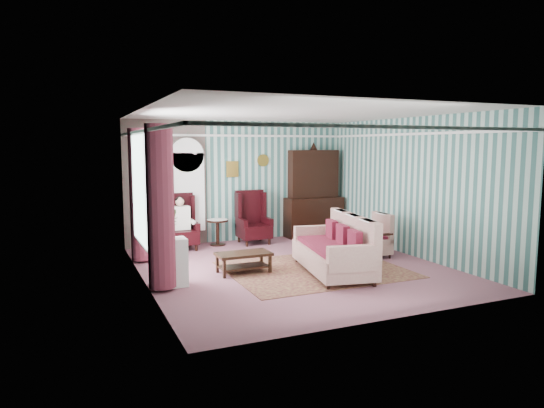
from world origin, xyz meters
name	(u,v)px	position (x,y,z in m)	size (l,w,h in m)	color
floor	(293,268)	(0.00, 0.00, 0.00)	(6.00, 6.00, 0.00)	#864D5A
room_shell	(259,162)	(-0.62, 0.18, 2.01)	(5.53, 6.02, 2.91)	#37655F
bookcase	(187,198)	(-1.35, 2.84, 1.12)	(0.80, 0.28, 2.24)	silver
dresser_hutch	(314,190)	(1.90, 2.72, 1.18)	(1.50, 0.56, 2.36)	black
wingback_left	(180,222)	(-1.60, 2.45, 0.62)	(0.76, 0.80, 1.25)	black
wingback_right	(254,217)	(0.15, 2.45, 0.62)	(0.76, 0.80, 1.25)	black
seated_woman	(180,224)	(-1.60, 2.45, 0.59)	(0.44, 0.40, 1.18)	silver
round_side_table	(218,232)	(-0.70, 2.60, 0.30)	(0.50, 0.50, 0.60)	black
nest_table	(374,236)	(2.47, 0.90, 0.27)	(0.45, 0.38, 0.54)	black
plant_stand	(170,263)	(-2.40, -0.30, 0.40)	(0.55, 0.35, 0.80)	silver
rug	(314,269)	(0.30, -0.30, 0.01)	(3.20, 2.60, 0.01)	#461717
sofa	(333,248)	(0.48, -0.65, 0.46)	(2.15, 1.07, 0.92)	#B7AC8E
floral_armchair	(371,233)	(1.90, 0.20, 0.51)	(0.75, 0.89, 1.02)	beige
coffee_table	(244,263)	(-0.99, 0.02, 0.19)	(0.99, 0.52, 0.38)	black
potted_plant_a	(167,229)	(-2.45, -0.41, 0.99)	(0.34, 0.29, 0.38)	#23551A
potted_plant_b	(170,223)	(-2.35, -0.16, 1.03)	(0.25, 0.21, 0.46)	#19531B
potted_plant_c	(161,227)	(-2.51, -0.23, 0.99)	(0.21, 0.21, 0.38)	#184F1D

